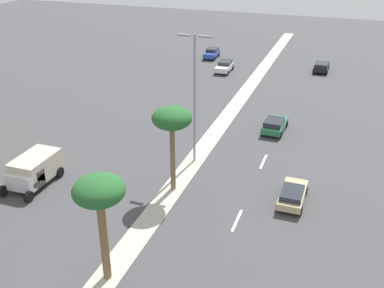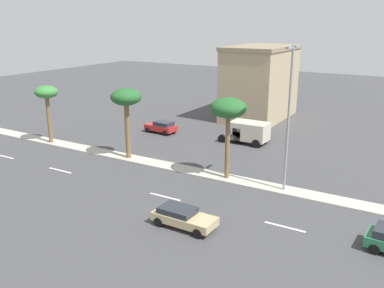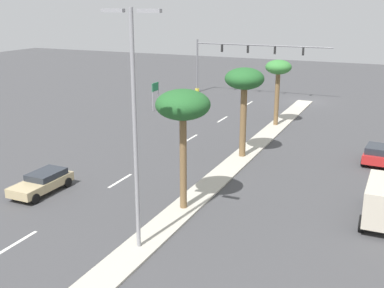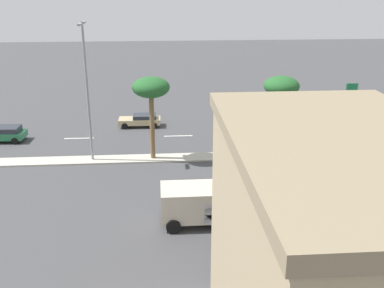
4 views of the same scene
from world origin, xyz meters
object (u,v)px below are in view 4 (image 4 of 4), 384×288
Objects in this scene: commercial_building at (333,272)px; street_lamp_front at (87,83)px; sedan_green_leading at (3,133)px; palm_tree_inboard at (281,89)px; directional_road_sign at (352,90)px; box_truck at (200,203)px; palm_tree_trailing at (151,89)px; sedan_red_left at (355,197)px; sedan_tan_trailing at (141,120)px.

street_lamp_front reaches higher than commercial_building.
palm_tree_inboard is at bearing -102.65° from sedan_green_leading.
directional_road_sign is 19.36m from palm_tree_inboard.
street_lamp_front reaches higher than box_truck.
palm_tree_trailing reaches higher than sedan_red_left.
street_lamp_front reaches higher than sedan_red_left.
palm_tree_trailing reaches higher than palm_tree_inboard.
directional_road_sign is 0.71× the size of sedan_tan_trailing.
commercial_building is 1.76× the size of palm_tree_trailing.
directional_road_sign is at bearing -38.46° from box_truck.
street_lamp_front is 11.64m from sedan_tan_trailing.
sedan_green_leading is (5.60, 14.15, -5.29)m from palm_tree_trailing.
street_lamp_front is at bearing 157.74° from sedan_tan_trailing.
sedan_tan_trailing is 0.99× the size of sedan_green_leading.
directional_road_sign is 0.70× the size of sedan_green_leading.
box_truck is at bearing 15.68° from commercial_building.
sedan_green_leading is (15.32, 27.69, -0.00)m from sedan_red_left.
commercial_building reaches higher than sedan_green_leading.
palm_tree_inboard is 0.99× the size of palm_tree_trailing.
box_truck is at bearing 144.89° from palm_tree_inboard.
commercial_building reaches higher than sedan_red_left.
palm_tree_inboard is 11.34m from sedan_red_left.
box_truck is at bearing -143.55° from street_lamp_front.
commercial_building is 15.90m from sedan_red_left.
palm_tree_inboard is 0.61× the size of street_lamp_front.
commercial_building is 35.79m from sedan_green_leading.
box_truck reaches higher than sedan_tan_trailing.
street_lamp_front is (23.35, 11.59, 1.70)m from commercial_building.
palm_tree_trailing reaches higher than sedan_green_leading.
directional_road_sign is at bearing -23.86° from commercial_building.
palm_tree_inboard is (23.35, -4.27, 0.94)m from commercial_building.
sedan_green_leading is at bearing 68.41° from palm_tree_trailing.
street_lamp_front is (0.00, 15.86, 0.76)m from palm_tree_inboard.
directional_road_sign is 41.35m from commercial_building.
palm_tree_trailing is at bearing 15.53° from commercial_building.
sedan_red_left is at bearing -125.66° from palm_tree_trailing.
directional_road_sign reaches higher than sedan_tan_trailing.
directional_road_sign is at bearing -78.19° from sedan_tan_trailing.
street_lamp_front is at bearing 26.40° from commercial_building.
sedan_tan_trailing is 20.72m from box_truck.
palm_tree_trailing is at bearing -171.92° from sedan_tan_trailing.
sedan_red_left is at bearing 158.22° from directional_road_sign.
palm_tree_inboard is 14.20m from box_truck.
street_lamp_front is at bearing 36.45° from box_truck.
directional_road_sign is 0.25× the size of commercial_building.
palm_tree_inboard is 1.31× the size of box_truck.
sedan_green_leading is at bearing 105.96° from sedan_tan_trailing.
directional_road_sign is at bearing -40.83° from palm_tree_inboard.
commercial_building is (-37.73, 16.69, 2.74)m from directional_road_sign.
palm_tree_trailing reaches higher than box_truck.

